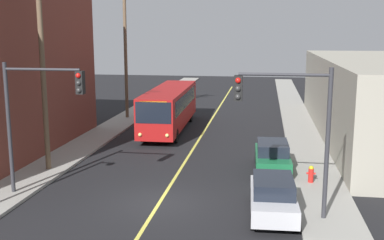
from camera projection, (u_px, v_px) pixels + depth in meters
ground_plane at (160, 203)px, 20.78m from camera, size 120.00×120.00×0.00m
sidewalk_left at (88, 143)px, 31.58m from camera, size 2.50×90.00×0.15m
sidewalk_right at (308, 151)px, 29.37m from camera, size 2.50×90.00×0.15m
lane_stripe_center at (204, 132)px, 35.34m from camera, size 0.16×60.00×0.01m
city_bus at (170, 106)px, 35.89m from camera, size 2.86×12.21×3.20m
parked_car_silver at (273, 196)px, 19.17m from camera, size 1.96×4.46×1.62m
parked_car_green at (272, 156)px, 25.34m from camera, size 1.95×4.46×1.62m
utility_pole_near at (42, 60)px, 24.37m from camera, size 2.40×0.28×10.67m
utility_pole_mid at (125, 42)px, 39.54m from camera, size 2.40×0.28×11.84m
traffic_signal_left_corner at (39, 104)px, 20.77m from camera, size 3.75×0.48×6.00m
traffic_signal_right_corner at (288, 115)px, 18.19m from camera, size 3.75×0.48×6.00m
fire_hydrant at (311, 174)px, 23.05m from camera, size 0.44×0.26×0.84m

